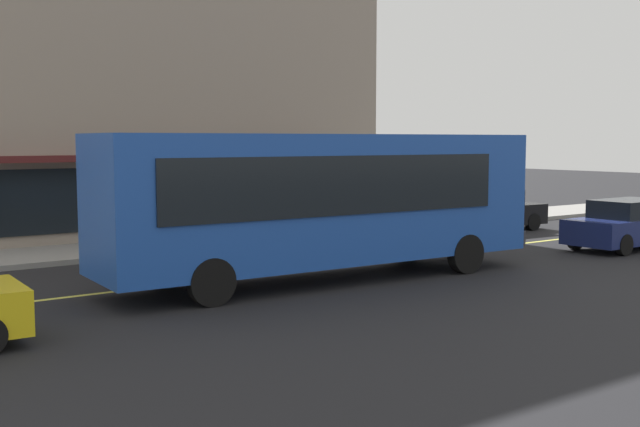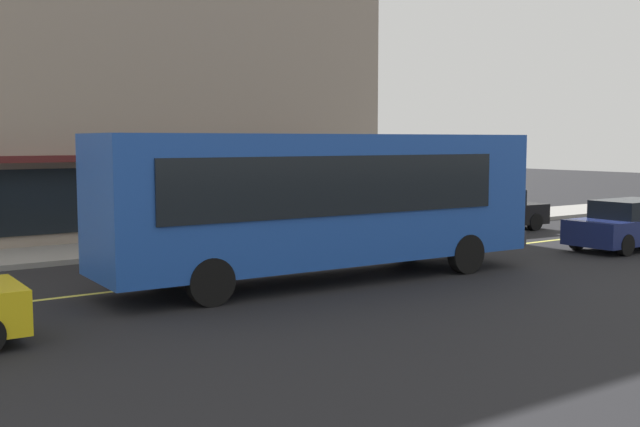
# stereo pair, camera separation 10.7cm
# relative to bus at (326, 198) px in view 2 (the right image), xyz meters

# --- Properties ---
(ground) EXTENTS (120.00, 120.00, 0.00)m
(ground) POSITION_rel_bus_xyz_m (1.84, 1.58, -1.99)
(ground) COLOR black
(sidewalk) EXTENTS (80.00, 3.18, 0.15)m
(sidewalk) POSITION_rel_bus_xyz_m (1.84, 7.38, -1.91)
(sidewalk) COLOR gray
(sidewalk) RESTS_ON ground
(lane_centre_stripe) EXTENTS (36.00, 0.16, 0.01)m
(lane_centre_stripe) POSITION_rel_bus_xyz_m (1.84, 1.58, -1.98)
(lane_centre_stripe) COLOR #D8D14C
(lane_centre_stripe) RESTS_ON ground
(storefront_building) EXTENTS (19.12, 9.90, 15.23)m
(storefront_building) POSITION_rel_bus_xyz_m (-0.67, 13.61, 5.62)
(storefront_building) COLOR gray
(storefront_building) RESTS_ON ground
(bus) EXTENTS (11.21, 2.94, 3.50)m
(bus) POSITION_rel_bus_xyz_m (0.00, 0.00, 0.00)
(bus) COLOR #1E4CAD
(bus) RESTS_ON ground
(car_black) EXTENTS (4.40, 2.06, 1.52)m
(car_black) POSITION_rel_bus_xyz_m (10.83, 4.69, -1.24)
(car_black) COLOR black
(car_black) RESTS_ON ground
(car_navy) EXTENTS (4.32, 1.90, 1.52)m
(car_navy) POSITION_rel_bus_xyz_m (10.80, -1.03, -1.24)
(car_navy) COLOR navy
(car_navy) RESTS_ON ground
(pedestrian_near_storefront) EXTENTS (0.34, 0.34, 1.76)m
(pedestrian_near_storefront) POSITION_rel_bus_xyz_m (4.57, 7.51, -0.77)
(pedestrian_near_storefront) COLOR black
(pedestrian_near_storefront) RESTS_ON sidewalk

